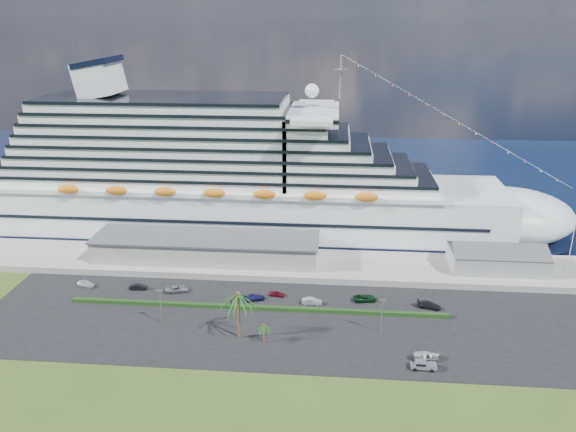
# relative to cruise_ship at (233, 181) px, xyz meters

# --- Properties ---
(ground) EXTENTS (420.00, 420.00, 0.00)m
(ground) POSITION_rel_cruise_ship_xyz_m (21.53, -64.00, -16.69)
(ground) COLOR #364E1A
(ground) RESTS_ON ground
(asphalt_lot) EXTENTS (140.00, 38.00, 0.12)m
(asphalt_lot) POSITION_rel_cruise_ship_xyz_m (21.53, -53.00, -16.63)
(asphalt_lot) COLOR black
(asphalt_lot) RESTS_ON ground
(wharf) EXTENTS (240.00, 20.00, 1.80)m
(wharf) POSITION_rel_cruise_ship_xyz_m (21.53, -24.00, -15.79)
(wharf) COLOR gray
(wharf) RESTS_ON ground
(water) EXTENTS (420.00, 160.00, 0.02)m
(water) POSITION_rel_cruise_ship_xyz_m (21.53, 66.00, -16.68)
(water) COLOR black
(water) RESTS_ON ground
(cruise_ship) EXTENTS (191.00, 38.00, 54.00)m
(cruise_ship) POSITION_rel_cruise_ship_xyz_m (0.00, 0.00, 0.00)
(cruise_ship) COLOR silver
(cruise_ship) RESTS_ON ground
(terminal_building) EXTENTS (61.00, 15.00, 6.30)m
(terminal_building) POSITION_rel_cruise_ship_xyz_m (-3.47, -24.00, -11.68)
(terminal_building) COLOR gray
(terminal_building) RESTS_ON wharf
(port_shed) EXTENTS (24.00, 12.31, 7.37)m
(port_shed) POSITION_rel_cruise_ship_xyz_m (73.53, -24.00, -12.30)
(port_shed) COLOR gray
(port_shed) RESTS_ON wharf
(flagpole) EXTENTS (1.08, 0.16, 12.00)m
(flagpole) POSITION_rel_cruise_ship_xyz_m (91.57, -24.00, -8.43)
(flagpole) COLOR silver
(flagpole) RESTS_ON wharf
(hedge) EXTENTS (88.00, 1.10, 0.90)m
(hedge) POSITION_rel_cruise_ship_xyz_m (13.53, -48.00, -16.12)
(hedge) COLOR black
(hedge) RESTS_ON asphalt_lot
(lamp_post_left) EXTENTS (1.60, 0.35, 8.27)m
(lamp_post_left) POSITION_rel_cruise_ship_xyz_m (-6.47, -56.00, -11.35)
(lamp_post_left) COLOR gray
(lamp_post_left) RESTS_ON asphalt_lot
(lamp_post_right) EXTENTS (1.60, 0.35, 8.27)m
(lamp_post_right) POSITION_rel_cruise_ship_xyz_m (41.53, -56.00, -11.35)
(lamp_post_right) COLOR gray
(lamp_post_right) RESTS_ON asphalt_lot
(palm_tall) EXTENTS (8.82, 8.82, 11.13)m
(palm_tall) POSITION_rel_cruise_ship_xyz_m (11.53, -60.00, -7.49)
(palm_tall) COLOR #47301E
(palm_tall) RESTS_ON ground
(palm_short) EXTENTS (3.53, 3.53, 4.56)m
(palm_short) POSITION_rel_cruise_ship_xyz_m (17.03, -61.50, -13.03)
(palm_short) COLOR #47301E
(palm_short) RESTS_ON ground
(parked_car_0) EXTENTS (4.86, 2.90, 1.55)m
(parked_car_0) POSITION_rel_cruise_ship_xyz_m (-30.74, -40.15, -15.80)
(parked_car_0) COLOR silver
(parked_car_0) RESTS_ON asphalt_lot
(parked_car_1) EXTENTS (4.52, 1.95, 1.45)m
(parked_car_1) POSITION_rel_cruise_ship_xyz_m (-17.08, -40.64, -15.85)
(parked_car_1) COLOR black
(parked_car_1) RESTS_ON asphalt_lot
(parked_car_2) EXTENTS (6.01, 3.94, 1.54)m
(parked_car_2) POSITION_rel_cruise_ship_xyz_m (-7.24, -40.99, -15.81)
(parked_car_2) COLOR gray
(parked_car_2) RESTS_ON asphalt_lot
(parked_car_3) EXTENTS (5.59, 3.93, 1.50)m
(parked_car_3) POSITION_rel_cruise_ship_xyz_m (12.31, -43.68, -15.82)
(parked_car_3) COLOR #17154B
(parked_car_3) RESTS_ON asphalt_lot
(parked_car_4) EXTENTS (3.94, 2.00, 1.29)m
(parked_car_4) POSITION_rel_cruise_ship_xyz_m (17.58, -41.13, -15.93)
(parked_car_4) COLOR maroon
(parked_car_4) RESTS_ON asphalt_lot
(parked_car_5) EXTENTS (4.71, 1.70, 1.54)m
(parked_car_5) POSITION_rel_cruise_ship_xyz_m (26.21, -44.36, -15.80)
(parked_car_5) COLOR #A0A2A7
(parked_car_5) RESTS_ON asphalt_lot
(parked_car_6) EXTENTS (5.88, 3.41, 1.54)m
(parked_car_6) POSITION_rel_cruise_ship_xyz_m (38.75, -41.79, -15.80)
(parked_car_6) COLOR black
(parked_car_6) RESTS_ON asphalt_lot
(parked_car_7) EXTENTS (5.83, 3.52, 1.58)m
(parked_car_7) POSITION_rel_cruise_ship_xyz_m (53.45, -43.90, -15.78)
(parked_car_7) COLOR black
(parked_car_7) RESTS_ON asphalt_lot
(pickup_truck) EXTENTS (5.01, 2.01, 1.76)m
(pickup_truck) POSITION_rel_cruise_ship_xyz_m (48.76, -68.21, -15.61)
(pickup_truck) COLOR black
(pickup_truck) RESTS_ON asphalt_lot
(boat_trailer) EXTENTS (6.06, 4.21, 1.71)m
(boat_trailer) POSITION_rel_cruise_ship_xyz_m (49.83, -65.16, -15.44)
(boat_trailer) COLOR gray
(boat_trailer) RESTS_ON asphalt_lot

